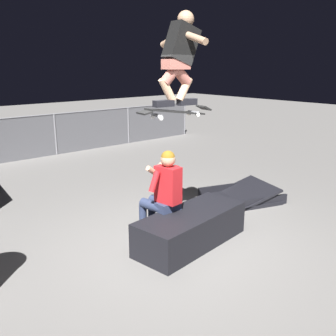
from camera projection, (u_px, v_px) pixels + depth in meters
The scene contains 7 objects.
ground_plane at pixel (174, 246), 5.20m from camera, with size 40.00×40.00×0.00m, color slate.
ledge_box_main at pixel (191, 228), 5.20m from camera, with size 1.68×0.66×0.46m, color black.
person_sitting_on_ledge at pixel (162, 191), 5.21m from camera, with size 0.60×0.77×1.30m.
skateboard at pixel (176, 112), 4.75m from camera, with size 1.04×0.31×0.14m.
skater_airborne at pixel (180, 54), 4.60m from camera, with size 0.63×0.89×1.12m.
kicker_ramp at pixel (241, 197), 6.92m from camera, with size 1.37×1.29×0.37m.
fence_back at pixel (10, 138), 9.53m from camera, with size 12.05×0.05×1.12m.
Camera 1 is at (-3.15, -3.53, 2.39)m, focal length 40.79 mm.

